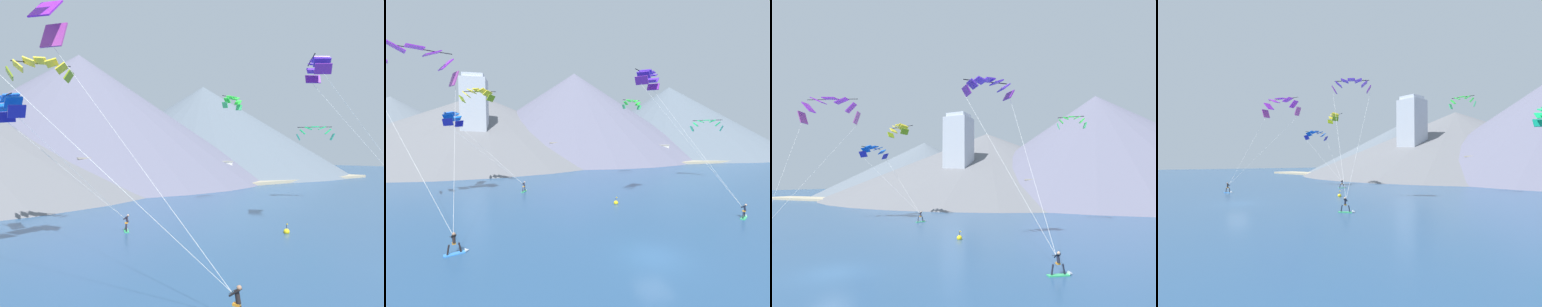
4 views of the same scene
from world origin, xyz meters
The scene contains 14 objects.
kitesurfer_near_trail centered at (-8.52, 24.05, 0.47)m, with size 1.08×1.75×1.69m.
parafoil_kite_near_trail centered at (-18.58, 24.61, 11.23)m, with size 10.79×5.77×10.84m.
parafoil_kite_mid_center centered at (6.34, 13.02, 15.69)m, with size 9.69×9.67×15.28m.
parafoil_kite_distant_high_outer centered at (26.07, 26.60, 10.90)m, with size 4.77×5.17×2.19m.
parafoil_kite_distant_low_drift centered at (-15.55, 27.22, 15.21)m, with size 5.64×3.52×2.14m.
parafoil_kite_distant_mid_solo centered at (12.69, 31.40, 15.06)m, with size 4.23×1.84×1.90m.
race_marker_buoy centered at (2.63, 13.95, 0.16)m, with size 0.56×0.56×1.02m.
shoreline_strip centered at (0.00, 56.10, 0.35)m, with size 180.00×10.00×0.70m, color tan.
shore_building_harbour_front centered at (15.09, 59.80, 3.11)m, with size 8.85×5.92×6.20m.
shore_building_promenade_mid centered at (2.68, 59.28, 3.36)m, with size 6.46×4.62×6.70m.
shore_building_quay_east centered at (33.67, 59.46, 2.84)m, with size 8.78×4.36×5.66m.
shore_building_old_town centered at (-7.68, 60.20, 2.35)m, with size 10.01×4.60×4.67m.
mountain_peak_east_shoulder centered at (15.51, 98.16, 18.13)m, with size 106.76×106.76×36.26m.
mountain_peak_far_spur centered at (65.26, 101.40, 16.44)m, with size 104.56×104.56×32.88m.
Camera 1 is at (-25.53, -7.85, 7.34)m, focal length 35.00 mm.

